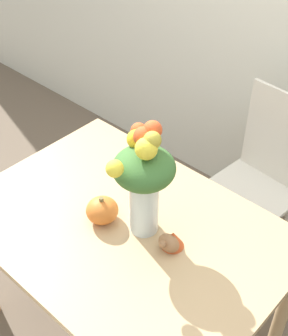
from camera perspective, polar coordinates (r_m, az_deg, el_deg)
name	(u,v)px	position (r m, az deg, el deg)	size (l,w,h in m)	color
ground_plane	(128,328)	(2.46, -1.91, -18.90)	(12.00, 12.00, 0.00)	brown
dining_table	(125,242)	(1.94, -2.32, -8.95)	(1.27, 0.90, 0.74)	tan
flower_vase	(144,177)	(1.68, -0.05, -1.15)	(0.24, 0.27, 0.47)	silver
pumpkin	(102,210)	(1.86, -5.12, -5.14)	(0.13, 0.13, 0.12)	orange
turkey_figurine	(171,241)	(1.77, 3.32, -8.85)	(0.09, 0.12, 0.07)	#936642
dining_chair_near_window	(258,182)	(2.49, 13.70, -1.61)	(0.46, 0.46, 0.97)	silver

